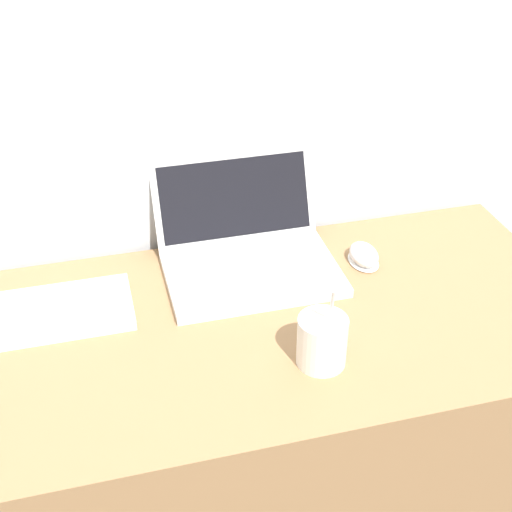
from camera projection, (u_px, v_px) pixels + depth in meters
name	position (u px, v px, depth m)	size (l,w,h in m)	color
desk	(269.00, 444.00, 1.57)	(1.25, 0.62, 0.70)	#936D47
laptop	(243.00, 242.00, 1.51)	(0.36, 0.34, 0.24)	silver
drink_cup	(322.00, 340.00, 1.25)	(0.09, 0.09, 0.18)	silver
computer_mouse	(364.00, 255.00, 1.53)	(0.06, 0.09, 0.04)	white
external_keyboard	(34.00, 316.00, 1.37)	(0.38, 0.17, 0.02)	silver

